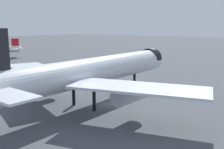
{
  "coord_description": "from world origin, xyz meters",
  "views": [
    {
      "loc": [
        -51.64,
        -38.79,
        19.93
      ],
      "look_at": [
        5.1,
        2.95,
        6.77
      ],
      "focal_mm": 41.37,
      "sensor_mm": 36.0,
      "label": 1
    }
  ],
  "objects": [
    {
      "name": "ground",
      "position": [
        0.0,
        0.0,
        0.0
      ],
      "size": [
        900.0,
        900.0,
        0.0
      ],
      "primitive_type": "plane",
      "color": "#4C4F54"
    },
    {
      "name": "airliner_near_gate",
      "position": [
        -3.53,
        3.29,
        8.65
      ],
      "size": [
        69.34,
        63.3,
        19.62
      ],
      "rotation": [
        0.0,
        0.0,
        -0.04
      ],
      "color": "silver",
      "rests_on": "ground"
    }
  ]
}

